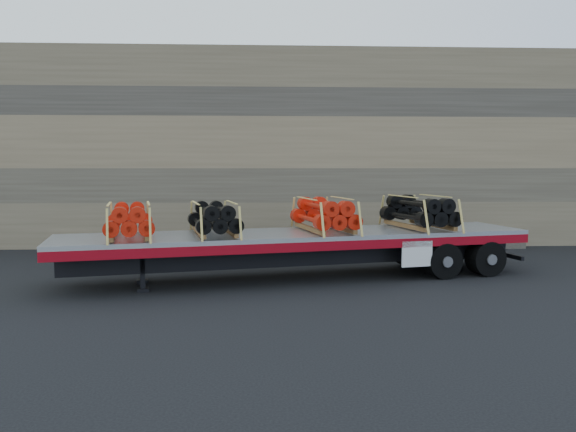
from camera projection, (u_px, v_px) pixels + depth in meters
name	position (u px, v px, depth m)	size (l,w,h in m)	color
ground	(322.00, 275.00, 14.85)	(120.00, 120.00, 0.00)	black
rock_wall	(304.00, 149.00, 21.01)	(44.00, 3.00, 7.00)	#7A6B54
trailer	(298.00, 255.00, 14.31)	(11.93, 2.29, 1.19)	#B6B8BE
bundle_front	(129.00, 221.00, 13.14)	(1.08, 2.17, 0.77)	red
bundle_midfront	(214.00, 219.00, 13.66)	(1.07, 2.14, 0.76)	black
bundle_midrear	(324.00, 215.00, 14.40)	(1.16, 2.32, 0.82)	red
bundle_rear	(419.00, 213.00, 15.10)	(1.19, 2.37, 0.84)	black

